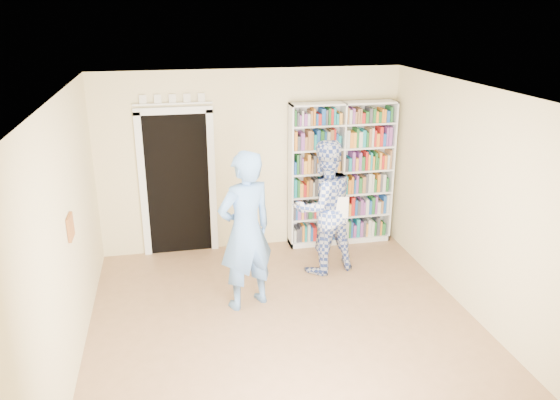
{
  "coord_description": "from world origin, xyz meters",
  "views": [
    {
      "loc": [
        -1.2,
        -5.26,
        3.5
      ],
      "look_at": [
        0.1,
        0.9,
        1.28
      ],
      "focal_mm": 35.0,
      "sensor_mm": 36.0,
      "label": 1
    }
  ],
  "objects": [
    {
      "name": "paper_sheet",
      "position": [
        0.97,
        1.18,
        1.01
      ],
      "size": [
        0.21,
        0.05,
        0.3
      ],
      "primitive_type": "cube",
      "rotation": [
        0.0,
        0.0,
        -0.18
      ],
      "color": "white",
      "rests_on": "man_plaid"
    },
    {
      "name": "wall_art",
      "position": [
        -2.23,
        0.2,
        1.4
      ],
      "size": [
        0.03,
        0.25,
        0.25
      ],
      "primitive_type": "cube",
      "color": "brown",
      "rests_on": "wall_left"
    },
    {
      "name": "doorway",
      "position": [
        -1.1,
        2.48,
        1.18
      ],
      "size": [
        1.1,
        0.08,
        2.43
      ],
      "color": "black",
      "rests_on": "floor"
    },
    {
      "name": "wall_back",
      "position": [
        0.0,
        2.5,
        1.35
      ],
      "size": [
        4.5,
        0.0,
        4.5
      ],
      "primitive_type": "plane",
      "rotation": [
        1.57,
        0.0,
        0.0
      ],
      "color": "beige",
      "rests_on": "floor"
    },
    {
      "name": "wall_left",
      "position": [
        -2.25,
        0.0,
        1.35
      ],
      "size": [
        0.0,
        5.0,
        5.0
      ],
      "primitive_type": "plane",
      "rotation": [
        1.57,
        0.0,
        1.57
      ],
      "color": "beige",
      "rests_on": "floor"
    },
    {
      "name": "wall_right",
      "position": [
        2.25,
        0.0,
        1.35
      ],
      "size": [
        0.0,
        5.0,
        5.0
      ],
      "primitive_type": "plane",
      "rotation": [
        1.57,
        0.0,
        -1.57
      ],
      "color": "beige",
      "rests_on": "floor"
    },
    {
      "name": "bookshelf",
      "position": [
        1.35,
        2.34,
        1.11
      ],
      "size": [
        1.6,
        0.3,
        2.21
      ],
      "rotation": [
        0.0,
        0.0,
        0.33
      ],
      "color": "white",
      "rests_on": "floor"
    },
    {
      "name": "man_plaid",
      "position": [
        0.82,
        1.44,
        0.94
      ],
      "size": [
        1.06,
        0.91,
        1.87
      ],
      "primitive_type": "imported",
      "rotation": [
        0.0,
        0.0,
        3.39
      ],
      "color": "#344B9F",
      "rests_on": "floor"
    },
    {
      "name": "ceiling",
      "position": [
        0.0,
        0.0,
        2.7
      ],
      "size": [
        5.0,
        5.0,
        0.0
      ],
      "primitive_type": "plane",
      "rotation": [
        3.14,
        0.0,
        0.0
      ],
      "color": "white",
      "rests_on": "wall_back"
    },
    {
      "name": "floor",
      "position": [
        0.0,
        0.0,
        0.0
      ],
      "size": [
        5.0,
        5.0,
        0.0
      ],
      "primitive_type": "plane",
      "color": "#8F6745",
      "rests_on": "ground"
    },
    {
      "name": "man_blue",
      "position": [
        -0.37,
        0.7,
        0.99
      ],
      "size": [
        0.85,
        0.72,
        1.98
      ],
      "primitive_type": "imported",
      "rotation": [
        0.0,
        0.0,
        3.54
      ],
      "color": "#5C8BCE",
      "rests_on": "floor"
    }
  ]
}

